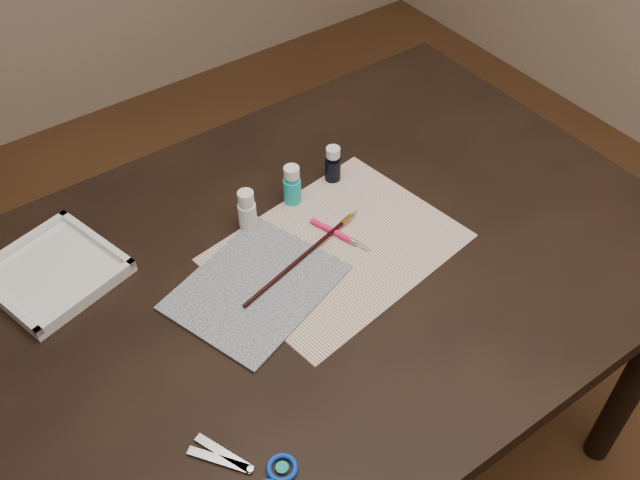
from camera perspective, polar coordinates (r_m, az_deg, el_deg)
ground at (r=1.90m, az=-0.00°, el=-17.30°), size 3.50×3.50×0.02m
table at (r=1.57m, az=-0.00°, el=-10.91°), size 1.30×0.90×0.75m
paper at (r=1.29m, az=1.39°, el=-0.59°), size 0.46×0.38×0.00m
canvas at (r=1.23m, az=-5.15°, el=-3.76°), size 0.33×0.29×0.00m
paint_bottle_white at (r=1.31m, az=-5.87°, el=2.43°), size 0.04×0.04×0.08m
paint_bottle_cyan at (r=1.36m, az=-2.25°, el=4.44°), size 0.05×0.05×0.08m
paint_bottle_navy at (r=1.41m, az=1.04°, el=6.11°), size 0.03×0.03×0.08m
paintbrush at (r=1.27m, az=-1.21°, el=-1.17°), size 0.30×0.08×0.01m
craft_knife at (r=1.31m, az=1.69°, el=0.38°), size 0.05×0.13×0.01m
scissors at (r=1.05m, az=-6.54°, el=-17.75°), size 0.17×0.19×0.01m
palette_tray at (r=1.32m, az=-20.58°, el=-2.36°), size 0.25×0.25×0.02m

